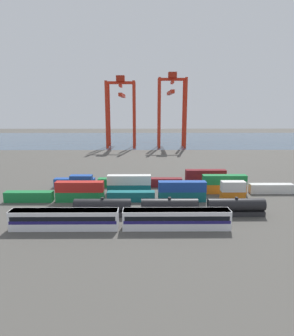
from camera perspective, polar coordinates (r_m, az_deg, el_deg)
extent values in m
plane|color=#4C4944|center=(118.59, 3.68, 0.29)|extent=(420.00, 420.00, 0.00)
cube|color=#384C60|center=(218.89, 1.78, 5.63)|extent=(400.00, 110.00, 0.01)
cube|color=silver|center=(60.65, -15.80, -9.65)|extent=(21.20, 3.10, 3.90)
cube|color=navy|center=(60.69, -15.80, -9.74)|extent=(20.77, 3.14, 0.64)
cube|color=black|center=(60.41, -15.84, -9.05)|extent=(20.35, 3.13, 0.90)
cube|color=slate|center=(60.04, -15.90, -8.08)|extent=(20.98, 2.85, 0.36)
cube|color=silver|center=(58.89, 5.75, -9.91)|extent=(21.20, 3.10, 3.90)
cube|color=navy|center=(58.92, 5.75, -9.99)|extent=(20.77, 3.14, 0.64)
cube|color=black|center=(58.64, 5.77, -9.29)|extent=(20.35, 3.13, 0.90)
cube|color=slate|center=(58.26, 5.79, -8.29)|extent=(20.98, 2.85, 0.36)
cube|color=#232326|center=(66.33, -8.63, -8.73)|extent=(12.52, 2.50, 1.10)
cylinder|color=black|center=(65.68, -8.68, -7.16)|extent=(12.52, 2.75, 2.75)
cylinder|color=black|center=(65.20, -8.72, -5.87)|extent=(0.70, 0.70, 0.36)
cube|color=#232326|center=(65.90, 4.38, -8.77)|extent=(12.52, 2.50, 1.10)
cylinder|color=black|center=(65.25, 4.41, -7.18)|extent=(12.52, 2.75, 2.75)
cylinder|color=black|center=(64.76, 4.43, -5.88)|extent=(0.70, 0.70, 0.36)
cube|color=#232326|center=(68.74, 16.92, -8.38)|extent=(12.52, 2.50, 1.10)
cylinder|color=black|center=(68.11, 17.01, -6.86)|extent=(12.52, 2.75, 2.75)
cylinder|color=black|center=(67.64, 17.09, -5.61)|extent=(0.70, 0.70, 0.36)
cube|color=#197538|center=(80.60, -22.05, -5.19)|extent=(12.10, 2.44, 2.60)
cube|color=#197538|center=(76.79, -12.93, -5.43)|extent=(12.10, 2.44, 2.60)
cube|color=#AD211C|center=(76.07, -13.02, -3.56)|extent=(12.10, 2.44, 2.60)
cube|color=#146066|center=(75.08, -3.13, -5.54)|extent=(12.10, 2.44, 2.60)
cube|color=#146066|center=(75.60, 6.82, -5.48)|extent=(12.10, 2.44, 2.60)
cube|color=#1C4299|center=(74.87, 6.87, -3.58)|extent=(12.10, 2.44, 2.60)
cube|color=orange|center=(78.32, 16.36, -5.27)|extent=(6.04, 2.44, 2.60)
cube|color=silver|center=(77.61, 16.47, -3.44)|extent=(6.04, 2.44, 2.60)
cube|color=#197538|center=(83.56, -12.66, -4.00)|extent=(6.04, 2.44, 2.60)
cube|color=#1C4299|center=(82.90, -12.74, -2.27)|extent=(6.04, 2.44, 2.60)
cube|color=#146066|center=(81.80, -3.50, -4.07)|extent=(12.10, 2.44, 2.60)
cube|color=silver|center=(81.13, -3.52, -2.31)|extent=(12.10, 2.44, 2.60)
cube|color=slate|center=(82.18, 5.81, -4.04)|extent=(6.04, 2.44, 2.60)
cube|color=orange|center=(84.66, 14.80, -3.91)|extent=(12.10, 2.44, 2.60)
cube|color=#197538|center=(84.01, 14.89, -2.20)|extent=(12.10, 2.44, 2.60)
cube|color=silver|center=(89.07, 23.09, -3.70)|extent=(12.10, 2.44, 2.60)
cube|color=#1C4299|center=(90.92, -13.95, -2.78)|extent=(12.10, 2.44, 2.60)
cube|color=#197538|center=(88.78, -5.62, -2.83)|extent=(12.10, 2.44, 2.60)
cube|color=maroon|center=(88.58, 2.92, -2.82)|extent=(12.10, 2.44, 2.60)
cube|color=maroon|center=(90.32, 11.32, -2.75)|extent=(12.10, 2.44, 2.60)
cube|color=maroon|center=(89.71, 11.39, -1.15)|extent=(12.10, 2.44, 2.60)
cylinder|color=red|center=(170.93, -7.90, 10.20)|extent=(1.50, 1.50, 38.20)
cylinder|color=red|center=(169.65, -2.57, 10.29)|extent=(1.50, 1.50, 38.20)
cylinder|color=red|center=(182.13, -7.44, 10.31)|extent=(1.50, 1.50, 38.20)
cylinder|color=red|center=(180.93, -2.44, 10.39)|extent=(1.50, 1.50, 38.20)
cube|color=red|center=(176.21, -5.21, 16.27)|extent=(17.23, 1.20, 1.60)
cube|color=red|center=(176.09, -5.20, 15.75)|extent=(1.20, 12.89, 1.60)
cube|color=red|center=(187.03, -4.88, 13.95)|extent=(2.00, 32.16, 2.00)
cube|color=maroon|center=(176.41, -5.22, 17.04)|extent=(4.80, 4.00, 3.20)
cylinder|color=red|center=(170.68, 2.45, 10.62)|extent=(1.50, 1.50, 40.13)
cylinder|color=red|center=(172.10, 7.56, 10.54)|extent=(1.50, 1.50, 40.13)
cylinder|color=red|center=(180.07, 2.29, 10.69)|extent=(1.50, 1.50, 40.13)
cylinder|color=red|center=(181.41, 7.14, 10.61)|extent=(1.50, 1.50, 40.13)
cube|color=red|center=(176.56, 4.98, 16.89)|extent=(16.69, 1.20, 1.60)
cube|color=red|center=(176.42, 4.97, 16.37)|extent=(1.20, 11.00, 1.60)
cube|color=red|center=(187.77, 4.60, 14.48)|extent=(2.00, 33.57, 2.00)
cube|color=maroon|center=(176.79, 5.00, 17.66)|extent=(4.80, 4.00, 3.20)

